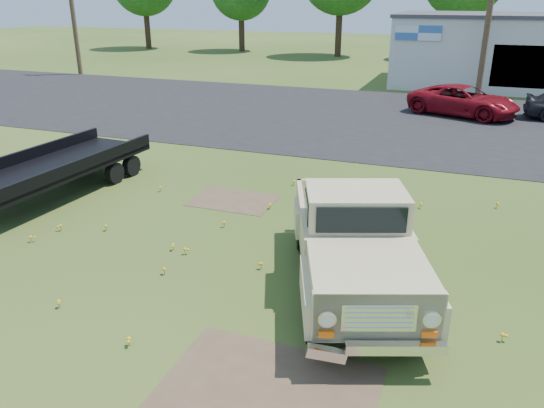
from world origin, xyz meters
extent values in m
plane|color=#2B4516|center=(0.00, 0.00, 0.00)|extent=(140.00, 140.00, 0.00)
cube|color=black|center=(0.00, 15.00, 0.00)|extent=(90.00, 14.00, 0.02)
cube|color=brown|center=(1.50, -3.00, 0.00)|extent=(3.00, 2.00, 0.01)
cube|color=brown|center=(-2.00, 3.50, 0.00)|extent=(2.20, 1.60, 0.01)
cube|color=silver|center=(6.00, 27.00, 2.00)|extent=(14.00, 8.00, 4.00)
cube|color=#3F3F44|center=(6.00, 27.00, 4.05)|extent=(14.20, 8.20, 0.20)
cube|color=black|center=(6.00, 23.05, 1.60)|extent=(3.00, 0.10, 2.20)
cube|color=silver|center=(0.50, 22.95, 3.20)|extent=(2.50, 0.08, 0.80)
cylinder|color=#473021|center=(-22.00, 22.00, 4.50)|extent=(0.30, 0.30, 9.00)
cylinder|color=#473021|center=(4.00, 22.00, 4.50)|extent=(0.30, 0.30, 9.00)
cylinder|color=#372419|center=(-28.00, 40.00, 1.80)|extent=(0.56, 0.56, 3.60)
cylinder|color=#372419|center=(-18.00, 41.00, 1.62)|extent=(0.56, 0.56, 3.24)
cylinder|color=#372419|center=(-8.00, 39.50, 1.98)|extent=(0.56, 0.56, 3.96)
cylinder|color=#372419|center=(2.00, 40.50, 1.89)|extent=(0.56, 0.56, 3.78)
imported|color=maroon|center=(3.37, 16.97, 0.67)|extent=(5.29, 3.77, 1.34)
camera|label=1|loc=(3.63, -8.60, 5.16)|focal=35.00mm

